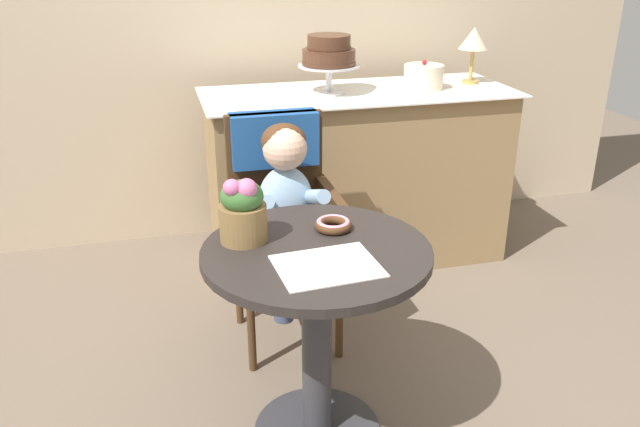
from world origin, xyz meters
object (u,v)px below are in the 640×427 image
object	(u,v)px
cafe_table	(317,307)
table_lamp	(474,41)
seated_child	(287,198)
tiered_cake_stand	(329,55)
round_layer_cake	(424,77)
donut_front	(333,224)
flower_vase	(243,209)
wicker_chair	(280,193)

from	to	relation	value
cafe_table	table_lamp	bearing A→B (deg)	48.85
seated_child	tiered_cake_stand	size ratio (longest dim) A/B	2.42
seated_child	table_lamp	xyz separation A→B (m)	(1.16, 0.81, 0.44)
round_layer_cake	donut_front	bearing A→B (deg)	-124.48
seated_child	round_layer_cake	size ratio (longest dim) A/B	3.66
donut_front	flower_vase	size ratio (longest dim) A/B	0.57
round_layer_cake	table_lamp	distance (m)	0.34
seated_child	flower_vase	distance (m)	0.50
wicker_chair	round_layer_cake	xyz separation A→B (m)	(0.86, 0.59, 0.32)
cafe_table	tiered_cake_stand	size ratio (longest dim) A/B	2.40
cafe_table	seated_child	distance (m)	0.56
tiered_cake_stand	donut_front	bearing A→B (deg)	-104.59
round_layer_cake	table_lamp	size ratio (longest dim) A/B	0.70
cafe_table	table_lamp	world-z (taller)	table_lamp
tiered_cake_stand	table_lamp	bearing A→B (deg)	3.33
tiered_cake_stand	round_layer_cake	distance (m)	0.51
cafe_table	tiered_cake_stand	bearing A→B (deg)	73.14
table_lamp	seated_child	bearing A→B (deg)	-145.00
wicker_chair	cafe_table	bearing A→B (deg)	-90.45
donut_front	table_lamp	xyz separation A→B (m)	(1.09, 1.22, 0.38)
wicker_chair	seated_child	distance (m)	0.16
donut_front	table_lamp	distance (m)	1.68
cafe_table	table_lamp	xyz separation A→B (m)	(1.18, 1.35, 0.61)
donut_front	table_lamp	bearing A→B (deg)	48.32
wicker_chair	table_lamp	size ratio (longest dim) A/B	3.35
cafe_table	round_layer_cake	bearing A→B (deg)	55.43
cafe_table	round_layer_cake	world-z (taller)	round_layer_cake
tiered_cake_stand	table_lamp	xyz separation A→B (m)	(0.78, 0.05, 0.03)
seated_child	flower_vase	world-z (taller)	seated_child
round_layer_cake	seated_child	bearing A→B (deg)	-139.19
seated_child	round_layer_cake	distance (m)	1.17
round_layer_cake	table_lamp	xyz separation A→B (m)	(0.29, 0.06, 0.16)
seated_child	flower_vase	size ratio (longest dim) A/B	3.32
wicker_chair	donut_front	size ratio (longest dim) A/B	7.70
cafe_table	flower_vase	xyz separation A→B (m)	(-0.21, 0.11, 0.32)
seated_child	tiered_cake_stand	distance (m)	0.94
flower_vase	tiered_cake_stand	world-z (taller)	tiered_cake_stand
cafe_table	wicker_chair	size ratio (longest dim) A/B	0.75
wicker_chair	seated_child	size ratio (longest dim) A/B	1.31
flower_vase	round_layer_cake	bearing A→B (deg)	46.94
donut_front	round_layer_cake	xyz separation A→B (m)	(0.79, 1.16, 0.22)
cafe_table	tiered_cake_stand	xyz separation A→B (m)	(0.39, 1.30, 0.58)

